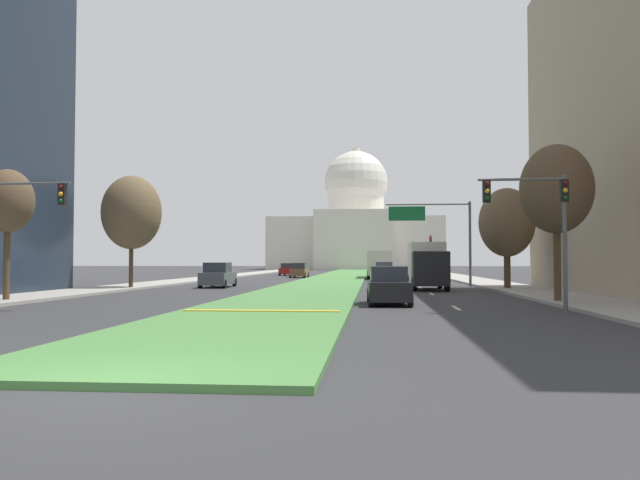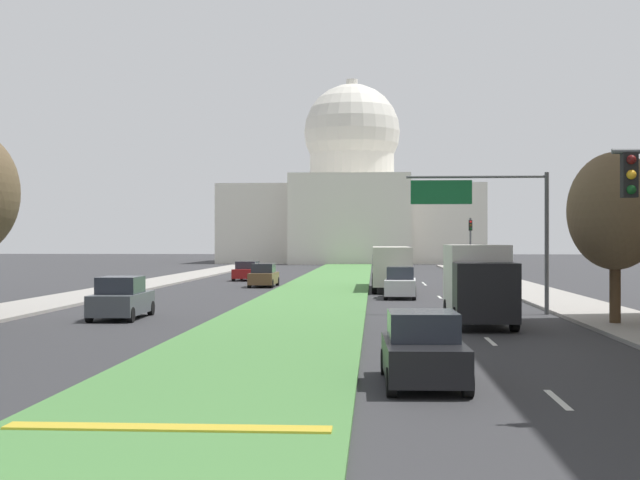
{
  "view_description": "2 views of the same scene",
  "coord_description": "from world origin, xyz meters",
  "px_view_note": "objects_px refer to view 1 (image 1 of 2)",
  "views": [
    {
      "loc": [
        3.99,
        -8.88,
        1.96
      ],
      "look_at": [
        -1.77,
        57.7,
        4.22
      ],
      "focal_mm": 34.41,
      "sensor_mm": 36.0,
      "label": 1
    },
    {
      "loc": [
        3.55,
        -1.93,
        3.37
      ],
      "look_at": [
        0.49,
        47.25,
        3.41
      ],
      "focal_mm": 49.35,
      "sensor_mm": 36.0,
      "label": 2
    }
  ],
  "objects_px": {
    "sedan_midblock": "(218,276)",
    "box_truck_delivery": "(427,265)",
    "sedan_lead_stopped": "(389,287)",
    "sedan_distant": "(384,272)",
    "sedan_far_horizon": "(299,271)",
    "street_tree_right_near": "(556,189)",
    "street_tree_left_mid": "(132,213)",
    "traffic_light_near_left": "(13,215)",
    "overhead_guide_sign": "(437,225)",
    "city_bus": "(379,262)",
    "capitol_building": "(356,229)",
    "sedan_very_far": "(289,270)",
    "traffic_light_near_right": "(542,212)",
    "street_tree_left_near": "(8,202)",
    "traffic_light_far_right": "(431,250)",
    "street_tree_right_mid": "(507,223)"
  },
  "relations": [
    {
      "from": "overhead_guide_sign",
      "to": "traffic_light_near_left",
      "type": "bearing_deg",
      "value": -128.48
    },
    {
      "from": "traffic_light_near_left",
      "to": "traffic_light_near_right",
      "type": "relative_size",
      "value": 1.0
    },
    {
      "from": "sedan_very_far",
      "to": "city_bus",
      "type": "height_order",
      "value": "city_bus"
    },
    {
      "from": "traffic_light_near_left",
      "to": "overhead_guide_sign",
      "type": "relative_size",
      "value": 0.8
    },
    {
      "from": "street_tree_left_mid",
      "to": "street_tree_right_mid",
      "type": "bearing_deg",
      "value": 3.01
    },
    {
      "from": "street_tree_left_mid",
      "to": "traffic_light_far_right",
      "type": "bearing_deg",
      "value": 57.33
    },
    {
      "from": "street_tree_right_near",
      "to": "street_tree_right_mid",
      "type": "relative_size",
      "value": 1.06
    },
    {
      "from": "capitol_building",
      "to": "sedan_very_far",
      "type": "xyz_separation_m",
      "value": [
        -7.16,
        -63.42,
        -8.74
      ]
    },
    {
      "from": "street_tree_left_near",
      "to": "sedan_far_horizon",
      "type": "distance_m",
      "value": 44.36
    },
    {
      "from": "traffic_light_near_right",
      "to": "street_tree_right_near",
      "type": "xyz_separation_m",
      "value": [
        2.0,
        4.98,
        1.42
      ]
    },
    {
      "from": "traffic_light_near_right",
      "to": "overhead_guide_sign",
      "type": "bearing_deg",
      "value": 93.41
    },
    {
      "from": "street_tree_left_mid",
      "to": "street_tree_right_near",
      "type": "bearing_deg",
      "value": -25.69
    },
    {
      "from": "traffic_light_near_right",
      "to": "sedan_lead_stopped",
      "type": "relative_size",
      "value": 1.25
    },
    {
      "from": "sedan_midblock",
      "to": "sedan_very_far",
      "type": "xyz_separation_m",
      "value": [
        0.19,
        36.44,
        -0.08
      ]
    },
    {
      "from": "traffic_light_near_right",
      "to": "sedan_midblock",
      "type": "relative_size",
      "value": 1.14
    },
    {
      "from": "street_tree_right_near",
      "to": "box_truck_delivery",
      "type": "bearing_deg",
      "value": 109.16
    },
    {
      "from": "sedan_lead_stopped",
      "to": "city_bus",
      "type": "bearing_deg",
      "value": 90.0
    },
    {
      "from": "overhead_guide_sign",
      "to": "street_tree_left_mid",
      "type": "relative_size",
      "value": 0.83
    },
    {
      "from": "sedan_midblock",
      "to": "sedan_distant",
      "type": "bearing_deg",
      "value": 49.23
    },
    {
      "from": "box_truck_delivery",
      "to": "street_tree_left_mid",
      "type": "bearing_deg",
      "value": -175.7
    },
    {
      "from": "sedan_very_far",
      "to": "box_truck_delivery",
      "type": "distance_m",
      "value": 41.22
    },
    {
      "from": "city_bus",
      "to": "overhead_guide_sign",
      "type": "bearing_deg",
      "value": -77.72
    },
    {
      "from": "overhead_guide_sign",
      "to": "street_tree_right_near",
      "type": "height_order",
      "value": "street_tree_right_near"
    },
    {
      "from": "street_tree_right_near",
      "to": "street_tree_left_mid",
      "type": "bearing_deg",
      "value": 154.31
    },
    {
      "from": "sedan_midblock",
      "to": "traffic_light_near_left",
      "type": "bearing_deg",
      "value": -98.17
    },
    {
      "from": "street_tree_left_near",
      "to": "street_tree_right_mid",
      "type": "xyz_separation_m",
      "value": [
        26.03,
        14.78,
        -0.2
      ]
    },
    {
      "from": "sedan_far_horizon",
      "to": "street_tree_right_near",
      "type": "bearing_deg",
      "value": -68.04
    },
    {
      "from": "sedan_lead_stopped",
      "to": "sedan_distant",
      "type": "height_order",
      "value": "sedan_distant"
    },
    {
      "from": "street_tree_right_mid",
      "to": "city_bus",
      "type": "bearing_deg",
      "value": 108.27
    },
    {
      "from": "sedan_lead_stopped",
      "to": "sedan_distant",
      "type": "relative_size",
      "value": 0.91
    },
    {
      "from": "capitol_building",
      "to": "overhead_guide_sign",
      "type": "xyz_separation_m",
      "value": [
        8.94,
        -96.49,
        -4.83
      ]
    },
    {
      "from": "sedan_midblock",
      "to": "box_truck_delivery",
      "type": "relative_size",
      "value": 0.71
    },
    {
      "from": "sedan_lead_stopped",
      "to": "sedan_midblock",
      "type": "distance_m",
      "value": 20.53
    },
    {
      "from": "sedan_midblock",
      "to": "city_bus",
      "type": "xyz_separation_m",
      "value": [
        12.04,
        22.9,
        0.92
      ]
    },
    {
      "from": "street_tree_left_mid",
      "to": "traffic_light_near_left",
      "type": "bearing_deg",
      "value": -82.9
    },
    {
      "from": "capitol_building",
      "to": "street_tree_left_near",
      "type": "bearing_deg",
      "value": -96.38
    },
    {
      "from": "overhead_guide_sign",
      "to": "city_bus",
      "type": "distance_m",
      "value": 20.2
    },
    {
      "from": "sedan_very_far",
      "to": "street_tree_left_mid",
      "type": "bearing_deg",
      "value": -97.64
    },
    {
      "from": "box_truck_delivery",
      "to": "traffic_light_far_right",
      "type": "bearing_deg",
      "value": 84.32
    },
    {
      "from": "capitol_building",
      "to": "sedan_very_far",
      "type": "relative_size",
      "value": 9.07
    },
    {
      "from": "street_tree_left_mid",
      "to": "sedan_midblock",
      "type": "bearing_deg",
      "value": 34.3
    },
    {
      "from": "sedan_midblock",
      "to": "sedan_far_horizon",
      "type": "relative_size",
      "value": 1.05
    },
    {
      "from": "sedan_very_far",
      "to": "box_truck_delivery",
      "type": "relative_size",
      "value": 0.67
    },
    {
      "from": "sedan_lead_stopped",
      "to": "street_tree_right_near",
      "type": "bearing_deg",
      "value": 8.38
    },
    {
      "from": "sedan_far_horizon",
      "to": "box_truck_delivery",
      "type": "bearing_deg",
      "value": -66.75
    },
    {
      "from": "street_tree_left_mid",
      "to": "sedan_far_horizon",
      "type": "relative_size",
      "value": 1.79
    },
    {
      "from": "capitol_building",
      "to": "street_tree_right_mid",
      "type": "distance_m",
      "value": 102.98
    },
    {
      "from": "sedan_lead_stopped",
      "to": "sedan_midblock",
      "type": "height_order",
      "value": "sedan_midblock"
    },
    {
      "from": "sedan_distant",
      "to": "sedan_very_far",
      "type": "distance_m",
      "value": 25.2
    },
    {
      "from": "sedan_midblock",
      "to": "overhead_guide_sign",
      "type": "bearing_deg",
      "value": 11.67
    }
  ]
}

